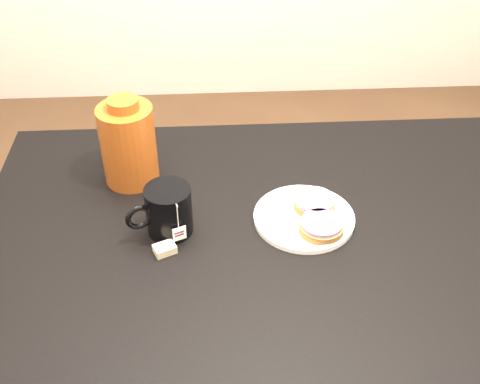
# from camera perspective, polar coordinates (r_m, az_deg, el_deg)

# --- Properties ---
(table) EXTENTS (1.40, 0.90, 0.75)m
(table) POSITION_cam_1_polar(r_m,az_deg,el_deg) (1.39, 4.88, -6.31)
(table) COLOR black
(table) RESTS_ON ground_plane
(plate) EXTENTS (0.23, 0.23, 0.02)m
(plate) POSITION_cam_1_polar(r_m,az_deg,el_deg) (1.35, 6.09, -2.37)
(plate) COLOR white
(plate) RESTS_ON table
(bagel_back) EXTENTS (0.10, 0.10, 0.03)m
(bagel_back) POSITION_cam_1_polar(r_m,az_deg,el_deg) (1.37, 7.08, -1.03)
(bagel_back) COLOR brown
(bagel_back) RESTS_ON plate
(bagel_front) EXTENTS (0.13, 0.13, 0.03)m
(bagel_front) POSITION_cam_1_polar(r_m,az_deg,el_deg) (1.31, 7.72, -3.24)
(bagel_front) COLOR brown
(bagel_front) RESTS_ON plate
(mug) EXTENTS (0.16, 0.13, 0.11)m
(mug) POSITION_cam_1_polar(r_m,az_deg,el_deg) (1.30, -6.86, -1.73)
(mug) COLOR black
(mug) RESTS_ON table
(teabag_pouch) EXTENTS (0.05, 0.05, 0.02)m
(teabag_pouch) POSITION_cam_1_polar(r_m,az_deg,el_deg) (1.28, -7.15, -5.38)
(teabag_pouch) COLOR #C6B793
(teabag_pouch) RESTS_ON table
(bagel_package) EXTENTS (0.17, 0.17, 0.22)m
(bagel_package) POSITION_cam_1_polar(r_m,az_deg,el_deg) (1.44, -10.54, 4.54)
(bagel_package) COLOR #6A2A0E
(bagel_package) RESTS_ON table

